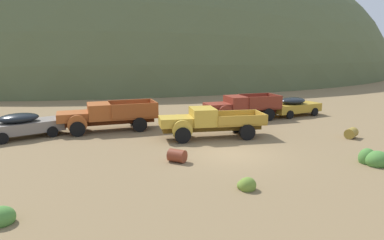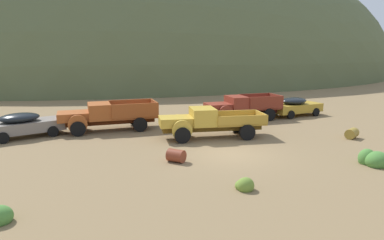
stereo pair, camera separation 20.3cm
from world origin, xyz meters
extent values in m
plane|color=olive|center=(0.00, 0.00, 0.00)|extent=(300.00, 300.00, 0.00)
ellipsoid|color=#56603D|center=(14.33, 55.26, 0.00)|extent=(110.12, 65.91, 54.26)
cube|color=slate|center=(-10.19, 8.16, 0.68)|extent=(4.86, 2.93, 0.68)
ellipsoid|color=black|center=(-10.45, 8.09, 1.28)|extent=(2.69, 2.17, 0.57)
ellipsoid|color=slate|center=(-8.21, 8.67, 0.75)|extent=(1.34, 1.69, 0.61)
cylinder|color=black|center=(-8.59, 7.61, 0.34)|extent=(0.71, 0.36, 0.68)
cylinder|color=black|center=(-9.06, 9.41, 0.34)|extent=(0.71, 0.36, 0.68)
cylinder|color=black|center=(-11.32, 6.91, 0.34)|extent=(0.71, 0.36, 0.68)
cube|color=#51220D|center=(-5.02, 8.13, 0.66)|extent=(6.23, 1.42, 0.36)
cube|color=#A34C1E|center=(-7.30, 8.28, 1.11)|extent=(2.07, 1.93, 0.55)
cube|color=#B7B2A8|center=(-8.20, 8.34, 1.09)|extent=(0.16, 1.24, 0.44)
cylinder|color=#A34C1E|center=(-6.97, 9.33, 0.76)|extent=(1.21, 0.26, 1.20)
cylinder|color=#A34C1E|center=(-7.11, 7.19, 0.76)|extent=(1.21, 0.26, 1.20)
cube|color=#A34C1E|center=(-5.61, 8.17, 1.36)|extent=(1.56, 2.17, 1.05)
cube|color=black|center=(-6.25, 8.21, 1.57)|extent=(0.17, 1.76, 0.59)
cube|color=#97471E|center=(-3.34, 8.02, 0.90)|extent=(3.26, 2.37, 0.12)
cube|color=#97471E|center=(-3.27, 9.10, 1.43)|extent=(3.12, 0.31, 0.95)
cube|color=#97471E|center=(-3.41, 6.94, 1.43)|extent=(3.12, 0.31, 0.95)
cube|color=#97471E|center=(-1.85, 7.92, 1.43)|extent=(0.24, 2.17, 0.95)
cylinder|color=black|center=(-6.96, 9.39, 0.48)|extent=(0.98, 0.34, 0.96)
cylinder|color=black|center=(-7.11, 7.14, 0.48)|extent=(0.98, 0.34, 0.96)
cylinder|color=black|center=(-3.00, 9.13, 0.48)|extent=(0.98, 0.34, 0.96)
cylinder|color=black|center=(-3.15, 6.87, 0.48)|extent=(0.98, 0.34, 0.96)
cube|color=brown|center=(0.61, 3.61, 0.66)|extent=(6.26, 2.18, 0.36)
cube|color=gold|center=(-1.62, 4.08, 1.11)|extent=(2.26, 2.00, 0.55)
cube|color=#B7B2A8|center=(-2.52, 4.27, 1.09)|extent=(0.31, 1.12, 0.44)
cylinder|color=gold|center=(-1.17, 4.97, 0.76)|extent=(1.21, 0.42, 1.20)
cylinder|color=gold|center=(-1.57, 3.08, 0.76)|extent=(1.21, 0.42, 1.20)
cube|color=gold|center=(0.04, 3.73, 1.36)|extent=(1.79, 2.13, 1.05)
cube|color=black|center=(-0.59, 3.86, 1.57)|extent=(0.38, 1.57, 0.59)
cube|color=#B5882D|center=(2.28, 3.26, 0.90)|extent=(3.47, 2.57, 0.12)
cube|color=#B5882D|center=(2.48, 4.21, 1.23)|extent=(3.09, 0.75, 0.55)
cube|color=#B5882D|center=(2.07, 2.30, 1.23)|extent=(3.09, 0.75, 0.55)
cube|color=#B5882D|center=(3.75, 2.95, 1.23)|extent=(0.50, 1.94, 0.55)
cylinder|color=black|center=(-1.16, 5.02, 0.48)|extent=(1.00, 0.47, 0.96)
cylinder|color=black|center=(-1.58, 3.03, 0.48)|extent=(1.00, 0.47, 0.96)
cylinder|color=black|center=(2.74, 4.20, 0.48)|extent=(1.00, 0.47, 0.96)
cylinder|color=black|center=(2.32, 2.20, 0.48)|extent=(1.00, 0.47, 0.96)
cube|color=#42140D|center=(5.35, 7.90, 0.66)|extent=(5.74, 1.45, 0.36)
cube|color=maroon|center=(3.27, 8.09, 1.11)|extent=(1.93, 1.86, 0.55)
cube|color=#B7B2A8|center=(2.43, 8.16, 1.09)|extent=(0.18, 1.18, 0.44)
cylinder|color=maroon|center=(3.59, 9.08, 0.76)|extent=(1.21, 0.28, 1.20)
cylinder|color=maroon|center=(3.42, 7.05, 0.76)|extent=(1.21, 0.28, 1.20)
cube|color=maroon|center=(4.81, 7.95, 1.36)|extent=(1.48, 2.07, 1.05)
cube|color=black|center=(4.23, 8.00, 1.57)|extent=(0.19, 1.67, 0.59)
cube|color=maroon|center=(6.90, 7.77, 0.90)|extent=(3.03, 2.29, 0.12)
cube|color=maroon|center=(6.99, 8.79, 1.43)|extent=(2.87, 0.35, 0.95)
cube|color=maroon|center=(6.81, 6.75, 1.43)|extent=(2.87, 0.35, 0.95)
cube|color=maroon|center=(8.27, 7.65, 1.43)|extent=(0.28, 2.05, 0.95)
cylinder|color=black|center=(3.60, 9.13, 0.48)|extent=(0.98, 0.36, 0.96)
cylinder|color=black|center=(3.41, 7.00, 0.48)|extent=(0.98, 0.36, 0.96)
cylinder|color=black|center=(7.23, 8.81, 0.48)|extent=(0.98, 0.36, 0.96)
cylinder|color=black|center=(7.04, 6.68, 0.48)|extent=(0.98, 0.36, 0.96)
cube|color=#B28928|center=(10.36, 7.66, 0.68)|extent=(4.56, 2.18, 0.68)
ellipsoid|color=black|center=(10.10, 7.64, 1.28)|extent=(2.42, 1.78, 0.57)
ellipsoid|color=#B28928|center=(12.34, 7.82, 0.75)|extent=(1.09, 1.53, 0.61)
cylinder|color=black|center=(11.80, 6.87, 0.34)|extent=(0.69, 0.26, 0.68)
cylinder|color=black|center=(11.65, 8.68, 0.34)|extent=(0.69, 0.26, 0.68)
cylinder|color=black|center=(9.07, 6.64, 0.34)|extent=(0.69, 0.26, 0.68)
cylinder|color=black|center=(8.92, 8.45, 0.34)|extent=(0.69, 0.26, 0.68)
cylinder|color=brown|center=(-3.10, -0.12, 0.31)|extent=(1.01, 1.04, 0.63)
cylinder|color=olive|center=(8.54, 0.09, 0.31)|extent=(1.06, 0.94, 0.62)
ellipsoid|color=#4C8438|center=(5.46, -4.27, 0.25)|extent=(1.16, 1.05, 0.89)
ellipsoid|color=#4C8438|center=(5.31, -3.82, 0.25)|extent=(0.85, 0.77, 0.93)
ellipsoid|color=olive|center=(-1.78, -4.25, 0.15)|extent=(0.54, 0.49, 0.55)
ellipsoid|color=olive|center=(-1.81, -4.26, 0.13)|extent=(0.64, 0.58, 0.47)
ellipsoid|color=olive|center=(-1.78, -4.42, 0.18)|extent=(0.69, 0.62, 0.65)
camera|label=1|loc=(-8.66, -15.13, 5.27)|focal=32.05mm
camera|label=2|loc=(-8.48, -15.21, 5.27)|focal=32.05mm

